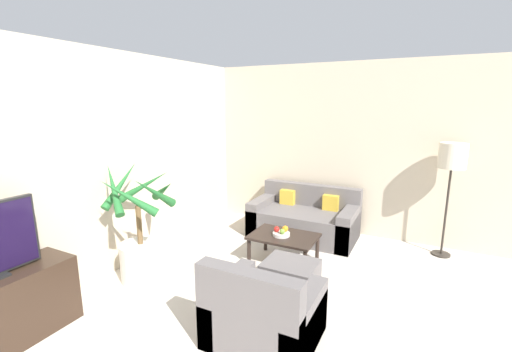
{
  "coord_description": "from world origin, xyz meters",
  "views": [
    {
      "loc": [
        0.3,
        1.32,
        2.08
      ],
      "look_at": [
        -1.99,
        5.82,
        1.0
      ],
      "focal_mm": 24.0,
      "sensor_mm": 36.0,
      "label": 1
    }
  ],
  "objects": [
    {
      "name": "armchair",
      "position": [
        -0.86,
        3.74,
        0.27
      ],
      "size": [
        0.91,
        0.79,
        0.8
      ],
      "color": "#605B5B",
      "rests_on": "ground_plane"
    },
    {
      "name": "coffee_table",
      "position": [
        -1.29,
        5.24,
        0.33
      ],
      "size": [
        0.86,
        0.59,
        0.38
      ],
      "color": "black",
      "rests_on": "ground_plane"
    },
    {
      "name": "apple_red",
      "position": [
        -1.38,
        5.21,
        0.46
      ],
      "size": [
        0.07,
        0.07,
        0.07
      ],
      "color": "red",
      "rests_on": "fruit_bowl"
    },
    {
      "name": "apple_green",
      "position": [
        -1.28,
        5.18,
        0.46
      ],
      "size": [
        0.07,
        0.07,
        0.07
      ],
      "color": "olive",
      "rests_on": "fruit_bowl"
    },
    {
      "name": "ottoman",
      "position": [
        -0.91,
        4.53,
        0.2
      ],
      "size": [
        0.56,
        0.47,
        0.4
      ],
      "color": "#605B5B",
      "rests_on": "ground_plane"
    },
    {
      "name": "orange_fruit",
      "position": [
        -1.28,
        5.28,
        0.46
      ],
      "size": [
        0.08,
        0.08,
        0.08
      ],
      "color": "orange",
      "rests_on": "fruit_bowl"
    },
    {
      "name": "fruit_bowl",
      "position": [
        -1.31,
        5.22,
        0.4
      ],
      "size": [
        0.23,
        0.23,
        0.04
      ],
      "color": "beige",
      "rests_on": "coffee_table"
    },
    {
      "name": "sofa_loveseat",
      "position": [
        -1.36,
        6.26,
        0.27
      ],
      "size": [
        1.62,
        0.87,
        0.78
      ],
      "color": "#605B5B",
      "rests_on": "ground_plane"
    },
    {
      "name": "wall_back",
      "position": [
        0.0,
        6.77,
        1.35
      ],
      "size": [
        7.79,
        0.06,
        2.7
      ],
      "color": "beige",
      "rests_on": "ground_plane"
    },
    {
      "name": "potted_palm",
      "position": [
        -2.62,
        4.06,
        0.47
      ],
      "size": [
        0.9,
        0.91,
        1.42
      ],
      "color": "beige",
      "rests_on": "ground_plane"
    },
    {
      "name": "floor_lamp",
      "position": [
        0.59,
        6.45,
        1.34
      ],
      "size": [
        0.35,
        0.35,
        1.57
      ],
      "color": "#2D2823",
      "rests_on": "ground_plane"
    },
    {
      "name": "wall_left",
      "position": [
        -3.13,
        3.37,
        1.35
      ],
      "size": [
        0.06,
        8.34,
        2.7
      ],
      "color": "beige",
      "rests_on": "ground_plane"
    }
  ]
}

